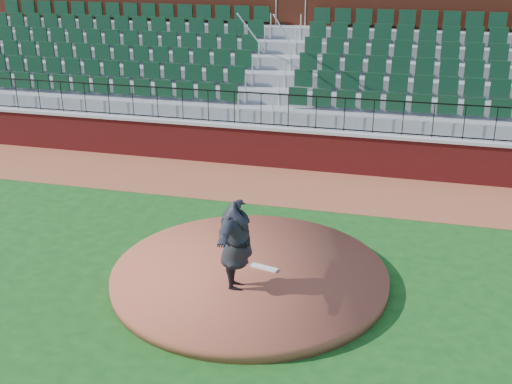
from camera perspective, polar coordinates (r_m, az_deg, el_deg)
ground at (r=13.78m, az=-1.59°, el=-7.26°), size 90.00×90.00×0.00m
warning_track at (r=18.55m, az=3.05°, el=0.54°), size 34.00×3.20×0.01m
field_wall at (r=19.84m, az=4.03°, el=3.74°), size 34.00×0.35×1.20m
wall_cap at (r=19.65m, az=4.08°, el=5.54°), size 34.00×0.45×0.10m
wall_railing at (r=19.51m, az=4.12°, el=7.10°), size 34.00×0.05×1.00m
seating_stands at (r=22.02m, az=5.50°, el=10.04°), size 34.00×5.10×4.60m
concourse_wall at (r=24.67m, az=6.64°, el=12.28°), size 34.00×0.50×5.50m
pitchers_mound at (r=13.45m, az=-0.57°, el=-7.42°), size 5.71×5.71×0.25m
pitching_rubber at (r=13.44m, az=0.74°, el=-6.73°), size 0.60×0.28×0.04m
pitcher at (r=12.35m, az=-1.77°, el=-4.77°), size 0.90×2.31×1.83m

